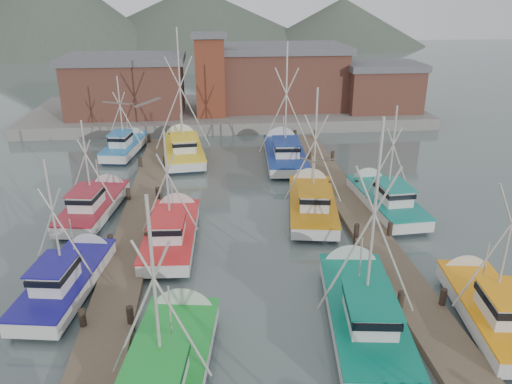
{
  "coord_description": "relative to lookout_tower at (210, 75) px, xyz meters",
  "views": [
    {
      "loc": [
        -2.36,
        -20.3,
        13.72
      ],
      "look_at": [
        0.33,
        7.07,
        2.6
      ],
      "focal_mm": 35.0,
      "sensor_mm": 36.0,
      "label": 1
    }
  ],
  "objects": [
    {
      "name": "dock_right",
      "position": [
        9.0,
        -28.96,
        -5.34
      ],
      "size": [
        2.3,
        46.0,
        1.5
      ],
      "color": "brown",
      "rests_on": "ground"
    },
    {
      "name": "boat_11",
      "position": [
        11.23,
        -23.2,
        -4.87
      ],
      "size": [
        3.3,
        8.92,
        7.9
      ],
      "rotation": [
        0.0,
        0.0,
        0.06
      ],
      "color": "#101F36",
      "rests_on": "ground"
    },
    {
      "name": "boat_10",
      "position": [
        -7.92,
        -22.26,
        -4.87
      ],
      "size": [
        3.71,
        8.61,
        7.12
      ],
      "rotation": [
        0.0,
        0.0,
        -0.15
      ],
      "color": "#101F36",
      "rests_on": "ground"
    },
    {
      "name": "lookout_tower",
      "position": [
        0.0,
        0.0,
        0.0
      ],
      "size": [
        3.6,
        3.6,
        8.5
      ],
      "color": "brown",
      "rests_on": "quay"
    },
    {
      "name": "boat_6",
      "position": [
        -7.39,
        -31.44,
        -4.87
      ],
      "size": [
        3.67,
        8.36,
        7.57
      ],
      "rotation": [
        0.0,
        0.0,
        -0.16
      ],
      "color": "#101F36",
      "rests_on": "ground"
    },
    {
      "name": "boat_8",
      "position": [
        -2.68,
        -26.72,
        -4.87
      ],
      "size": [
        3.18,
        8.93,
        7.67
      ],
      "rotation": [
        0.0,
        0.0,
        -0.05
      ],
      "color": "#101F36",
      "rests_on": "ground"
    },
    {
      "name": "gull_far",
      "position": [
        4.26,
        -33.34,
        1.41
      ],
      "size": [
        1.53,
        0.66,
        0.24
      ],
      "rotation": [
        0.0,
        0.0,
        -0.45
      ],
      "color": "gray",
      "rests_on": "ground"
    },
    {
      "name": "shed_left",
      "position": [
        -9.0,
        2.0,
        -1.21
      ],
      "size": [
        12.72,
        8.48,
        6.2
      ],
      "color": "#572E26",
      "rests_on": "quay"
    },
    {
      "name": "boat_5",
      "position": [
        6.13,
        -35.2,
        -4.86
      ],
      "size": [
        4.14,
        9.89,
        10.31
      ],
      "rotation": [
        0.0,
        0.0,
        -0.12
      ],
      "color": "#101F36",
      "rests_on": "ground"
    },
    {
      "name": "dock_left",
      "position": [
        -5.0,
        -28.96,
        -5.34
      ],
      "size": [
        2.3,
        46.0,
        1.5
      ],
      "color": "brown",
      "rests_on": "ground"
    },
    {
      "name": "boat_12",
      "position": [
        -2.68,
        -10.26,
        -4.86
      ],
      "size": [
        4.71,
        10.31,
        11.94
      ],
      "rotation": [
        0.0,
        0.0,
        0.1
      ],
      "color": "#101F36",
      "rests_on": "ground"
    },
    {
      "name": "boat_7",
      "position": [
        11.72,
        -35.67,
        -4.87
      ],
      "size": [
        3.59,
        8.26,
        9.07
      ],
      "rotation": [
        0.0,
        0.0,
        -0.13
      ],
      "color": "#101F36",
      "rests_on": "ground"
    },
    {
      "name": "ground",
      "position": [
        2.0,
        -33.0,
        -5.55
      ],
      "size": [
        260.0,
        260.0,
        0.0
      ],
      "primitive_type": "plane",
      "color": "#4F5F5C",
      "rests_on": "ground"
    },
    {
      "name": "gull_near",
      "position": [
        -2.33,
        -40.15,
        5.44
      ],
      "size": [
        1.51,
        0.66,
        0.24
      ],
      "rotation": [
        0.0,
        0.0,
        0.54
      ],
      "color": "gray",
      "rests_on": "ground"
    },
    {
      "name": "boat_9",
      "position": [
        6.32,
        -23.26,
        -4.87
      ],
      "size": [
        4.24,
        9.63,
        9.19
      ],
      "rotation": [
        0.0,
        0.0,
        -0.15
      ],
      "color": "#101F36",
      "rests_on": "ground"
    },
    {
      "name": "boat_13",
      "position": [
        6.11,
        -12.38,
        -4.86
      ],
      "size": [
        4.41,
        10.36,
        11.01
      ],
      "rotation": [
        0.0,
        0.0,
        -0.06
      ],
      "color": "#101F36",
      "rests_on": "ground"
    },
    {
      "name": "quay",
      "position": [
        2.0,
        4.0,
        -4.95
      ],
      "size": [
        44.0,
        16.0,
        1.2
      ],
      "primitive_type": "cube",
      "color": "gray",
      "rests_on": "ground"
    },
    {
      "name": "shed_right",
      "position": [
        19.0,
        1.0,
        -1.71
      ],
      "size": [
        8.48,
        6.36,
        5.2
      ],
      "color": "#572E26",
      "rests_on": "quay"
    },
    {
      "name": "boat_14",
      "position": [
        -7.84,
        -8.88,
        -4.87
      ],
      "size": [
        3.55,
        8.09,
        7.58
      ],
      "rotation": [
        0.0,
        0.0,
        -0.16
      ],
      "color": "#101F36",
      "rests_on": "ground"
    },
    {
      "name": "distant_hills",
      "position": [
        -10.76,
        89.59,
        -5.55
      ],
      "size": [
        175.0,
        140.0,
        42.0
      ],
      "color": "#485345",
      "rests_on": "ground"
    },
    {
      "name": "boat_4",
      "position": [
        -2.21,
        -38.27,
        -4.87
      ],
      "size": [
        4.29,
        9.88,
        8.8
      ],
      "rotation": [
        0.0,
        0.0,
        -0.15
      ],
      "color": "#101F36",
      "rests_on": "ground"
    },
    {
      "name": "shed_center",
      "position": [
        8.0,
        4.0,
        -0.86
      ],
      "size": [
        14.84,
        9.54,
        6.9
      ],
      "color": "#572E26",
      "rests_on": "quay"
    }
  ]
}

